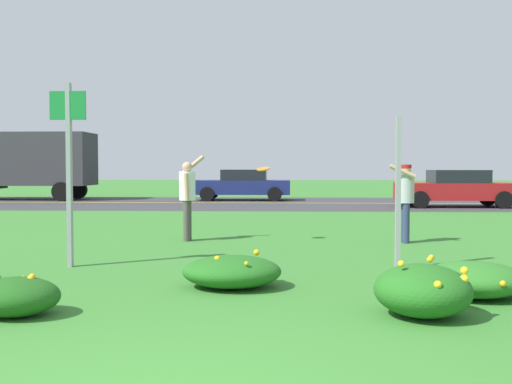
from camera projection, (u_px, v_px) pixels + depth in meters
name	position (u px, v px, depth m)	size (l,w,h in m)	color
ground_plane	(251.00, 230.00, 14.80)	(120.00, 120.00, 0.00)	#387A2D
highway_strip	(266.00, 203.00, 26.00)	(120.00, 9.83, 0.01)	#38383A
highway_center_stripe	(266.00, 203.00, 26.00)	(120.00, 0.16, 0.00)	yellow
daylily_clump_mid_left	(16.00, 297.00, 6.21)	(0.92, 0.76, 0.44)	#1E5619
daylily_clump_mid_center	(232.00, 271.00, 7.70)	(1.28, 1.08, 0.45)	#23661E
daylily_clump_front_left	(473.00, 279.00, 7.13)	(1.25, 1.14, 0.46)	#2D7526
daylily_clump_near_camera	(423.00, 290.00, 6.19)	(1.00, 1.05, 0.60)	#23661E
sign_post_near_path	(69.00, 156.00, 9.23)	(0.56, 0.10, 2.84)	#93969B
sign_post_by_roadside	(398.00, 193.00, 9.08)	(0.07, 0.10, 2.32)	#93969B
person_thrower_white_shirt	(188.00, 193.00, 12.58)	(0.52, 0.49, 1.81)	silver
person_catcher_red_cap_gray_shirt	(405.00, 195.00, 12.24)	(0.54, 0.49, 1.62)	#B2B2B7
frisbee_orange	(263.00, 169.00, 12.39)	(0.28, 0.27, 0.11)	orange
car_red_center_left	(456.00, 188.00, 23.40)	(4.50, 2.00, 1.45)	maroon
car_navy_center_right	(243.00, 185.00, 28.23)	(4.50, 2.00, 1.45)	navy
box_truck_black	(25.00, 162.00, 28.69)	(6.70, 2.46, 3.20)	black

